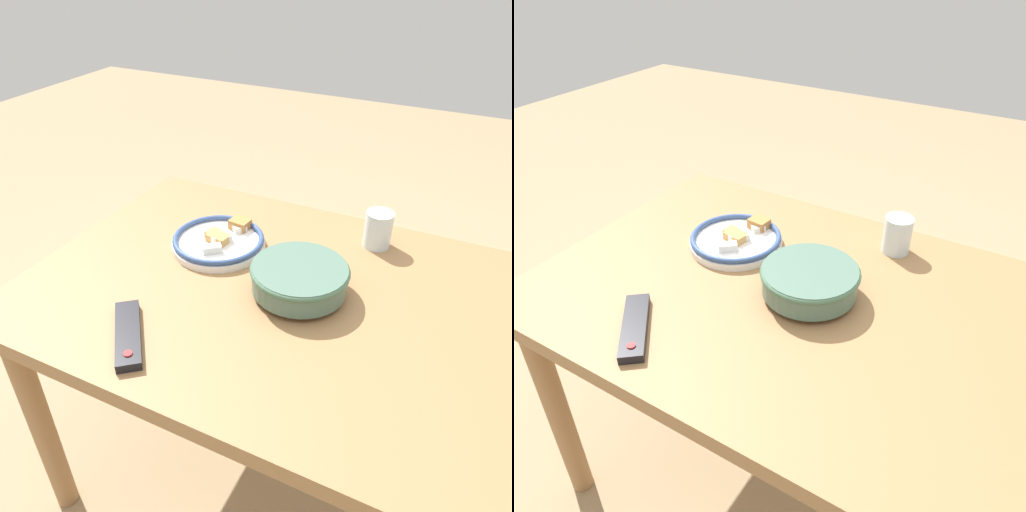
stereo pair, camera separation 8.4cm
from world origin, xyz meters
TOP-DOWN VIEW (x-y plane):
  - ground_plane at (0.00, 0.00)m, footprint 8.00×8.00m
  - dining_table at (0.00, 0.00)m, footprint 1.19×0.82m
  - noodle_bowl at (-0.03, -0.01)m, footprint 0.22×0.22m
  - food_plate at (0.23, -0.10)m, footprint 0.24×0.24m
  - tv_remote at (0.22, 0.28)m, footprint 0.16×0.18m
  - drinking_glass at (-0.14, -0.29)m, footprint 0.07×0.07m

SIDE VIEW (x-z plane):
  - ground_plane at x=0.00m, z-range 0.00..0.00m
  - dining_table at x=0.00m, z-range 0.27..0.99m
  - tv_remote at x=0.22m, z-range 0.72..0.74m
  - food_plate at x=0.23m, z-range 0.72..0.76m
  - noodle_bowl at x=-0.03m, z-range 0.73..0.80m
  - drinking_glass at x=-0.14m, z-range 0.72..0.82m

